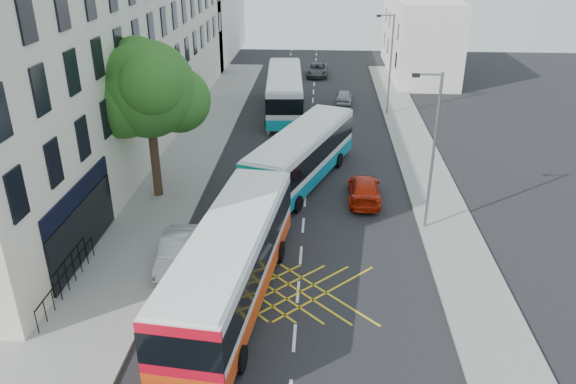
% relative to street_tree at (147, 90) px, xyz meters
% --- Properties ---
extents(pavement_left, '(5.00, 70.00, 0.15)m').
position_rel_street_tree_xyz_m(pavement_left, '(0.01, 0.03, -6.22)').
color(pavement_left, gray).
rests_on(pavement_left, ground).
extents(pavement_right, '(3.00, 70.00, 0.15)m').
position_rel_street_tree_xyz_m(pavement_right, '(16.01, 0.03, -6.22)').
color(pavement_right, gray).
rests_on(pavement_right, ground).
extents(terrace_main, '(8.30, 45.00, 13.50)m').
position_rel_street_tree_xyz_m(terrace_main, '(-5.49, 9.52, 0.46)').
color(terrace_main, beige).
rests_on(terrace_main, ground).
extents(terrace_far, '(8.00, 20.00, 10.00)m').
position_rel_street_tree_xyz_m(terrace_far, '(-5.49, 40.03, -1.29)').
color(terrace_far, silver).
rests_on(terrace_far, ground).
extents(building_right, '(6.00, 18.00, 8.00)m').
position_rel_street_tree_xyz_m(building_right, '(19.51, 33.03, -2.29)').
color(building_right, silver).
rests_on(building_right, ground).
extents(street_tree, '(6.30, 5.70, 8.80)m').
position_rel_street_tree_xyz_m(street_tree, '(0.00, 0.00, 0.00)').
color(street_tree, '#382619').
rests_on(street_tree, pavement_left).
extents(lamp_near, '(1.45, 0.15, 8.00)m').
position_rel_street_tree_xyz_m(lamp_near, '(14.71, -2.97, -1.68)').
color(lamp_near, slate).
rests_on(lamp_near, pavement_right).
extents(lamp_far, '(1.45, 0.15, 8.00)m').
position_rel_street_tree_xyz_m(lamp_far, '(14.71, 17.03, -1.68)').
color(lamp_far, slate).
rests_on(lamp_far, pavement_right).
extents(railings, '(0.08, 5.60, 1.14)m').
position_rel_street_tree_xyz_m(railings, '(-1.19, -9.67, -5.57)').
color(railings, black).
rests_on(railings, pavement_left).
extents(bus_near, '(4.16, 12.36, 3.41)m').
position_rel_street_tree_xyz_m(bus_near, '(5.81, -9.65, -4.50)').
color(bus_near, silver).
rests_on(bus_near, ground).
extents(bus_mid, '(6.47, 11.84, 3.27)m').
position_rel_street_tree_xyz_m(bus_mid, '(8.20, 2.66, -4.57)').
color(bus_mid, silver).
rests_on(bus_mid, ground).
extents(bus_far, '(3.61, 12.32, 3.42)m').
position_rel_street_tree_xyz_m(bus_far, '(6.20, 17.05, -4.49)').
color(bus_far, silver).
rests_on(bus_far, ground).
extents(parked_car_silver, '(1.73, 4.35, 1.41)m').
position_rel_street_tree_xyz_m(parked_car_silver, '(2.91, -7.14, -5.59)').
color(parked_car_silver, '#B0B4B9').
rests_on(parked_car_silver, ground).
extents(red_hatchback, '(1.94, 4.51, 1.29)m').
position_rel_street_tree_xyz_m(red_hatchback, '(11.88, 0.35, -5.65)').
color(red_hatchback, red).
rests_on(red_hatchback, ground).
extents(distant_car_grey, '(2.18, 4.63, 1.28)m').
position_rel_street_tree_xyz_m(distant_car_grey, '(8.76, 30.60, -5.65)').
color(distant_car_grey, '#3D3E44').
rests_on(distant_car_grey, ground).
extents(distant_car_silver, '(1.66, 3.60, 1.19)m').
position_rel_street_tree_xyz_m(distant_car_silver, '(11.31, 20.31, -5.69)').
color(distant_car_silver, '#9EA0A6').
rests_on(distant_car_silver, ground).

